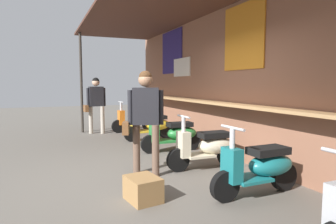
{
  "coord_description": "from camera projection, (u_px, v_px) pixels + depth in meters",
  "views": [
    {
      "loc": [
        4.53,
        -1.59,
        1.5
      ],
      "look_at": [
        -2.24,
        1.27,
        0.8
      ],
      "focal_mm": 31.63,
      "sensor_mm": 36.0,
      "label": 1
    }
  ],
  "objects": [
    {
      "name": "ground_plane",
      "position": [
        150.0,
        175.0,
        4.91
      ],
      "size": [
        32.75,
        32.75,
        0.0
      ],
      "primitive_type": "plane",
      "color": "#605B54"
    },
    {
      "name": "scooter_yellow",
      "position": [
        152.0,
        125.0,
        7.96
      ],
      "size": [
        0.48,
        1.4,
        0.97
      ],
      "rotation": [
        0.0,
        0.0,
        -1.51
      ],
      "color": "gold",
      "rests_on": "ground_plane"
    },
    {
      "name": "scooter_green",
      "position": [
        175.0,
        134.0,
        6.59
      ],
      "size": [
        0.46,
        1.4,
        0.97
      ],
      "rotation": [
        0.0,
        0.0,
        -1.61
      ],
      "color": "#237533",
      "rests_on": "ground_plane"
    },
    {
      "name": "scooter_orange",
      "position": [
        136.0,
        119.0,
        9.33
      ],
      "size": [
        0.46,
        1.4,
        0.97
      ],
      "rotation": [
        0.0,
        0.0,
        -1.53
      ],
      "color": "orange",
      "rests_on": "ground_plane"
    },
    {
      "name": "shopper_with_handbag",
      "position": [
        96.0,
        100.0,
        8.89
      ],
      "size": [
        0.31,
        0.67,
        1.69
      ],
      "rotation": [
        0.0,
        0.0,
        0.11
      ],
      "color": "#ADA393",
      "rests_on": "ground_plane"
    },
    {
      "name": "market_stall_facade",
      "position": [
        243.0,
        65.0,
        5.44
      ],
      "size": [
        11.7,
        2.75,
        3.28
      ],
      "color": "#8C5B44",
      "rests_on": "ground_plane"
    },
    {
      "name": "merchandise_crate",
      "position": [
        143.0,
        189.0,
        3.81
      ],
      "size": [
        0.51,
        0.44,
        0.31
      ],
      "primitive_type": "cube",
      "rotation": [
        0.0,
        0.0,
        0.15
      ],
      "color": "olive",
      "rests_on": "ground_plane"
    },
    {
      "name": "scooter_cream",
      "position": [
        208.0,
        147.0,
        5.27
      ],
      "size": [
        0.46,
        1.4,
        0.97
      ],
      "rotation": [
        0.0,
        0.0,
        -1.59
      ],
      "color": "beige",
      "rests_on": "ground_plane"
    },
    {
      "name": "scooter_teal",
      "position": [
        261.0,
        167.0,
        3.99
      ],
      "size": [
        0.46,
        1.4,
        0.97
      ],
      "rotation": [
        0.0,
        0.0,
        -1.55
      ],
      "color": "#197075",
      "rests_on": "ground_plane"
    },
    {
      "name": "shopper_browsing",
      "position": [
        145.0,
        112.0,
        4.81
      ],
      "size": [
        0.42,
        0.68,
        1.72
      ],
      "rotation": [
        0.0,
        0.0,
        -0.34
      ],
      "color": "brown",
      "rests_on": "ground_plane"
    }
  ]
}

